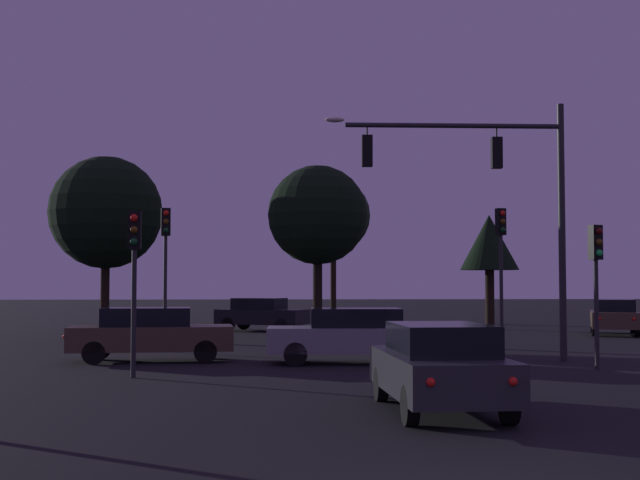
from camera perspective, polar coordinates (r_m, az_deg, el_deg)
name	(u,v)px	position (r m, az deg, el deg)	size (l,w,h in m)	color
ground_plane	(336,341)	(33.09, 1.03, -6.68)	(168.00, 168.00, 0.00)	black
traffic_signal_mast_arm	(495,184)	(25.33, 11.45, 3.63)	(6.89, 0.41, 7.37)	#232326
traffic_light_corner_left	(501,250)	(29.66, 11.82, -0.64)	(0.35, 0.38, 4.72)	#232326
traffic_light_corner_right	(165,250)	(28.53, -10.12, -0.67)	(0.34, 0.37, 4.65)	#232326
traffic_light_median	(596,266)	(23.50, 17.70, -1.64)	(0.36, 0.38, 3.72)	#232326
traffic_light_far_side	(134,259)	(20.84, -12.11, -1.21)	(0.31, 0.36, 3.91)	#232326
car_nearside_lane	(440,366)	(15.22, 7.86, -8.19)	(1.91, 4.43, 1.52)	#232328
car_crossing_left	(352,334)	(24.12, 2.09, -6.22)	(4.70, 1.98, 1.52)	gray
car_crossing_right	(150,333)	(25.15, -11.10, -6.03)	(4.75, 2.21, 1.52)	#473828
car_far_lane	(614,316)	(39.40, 18.76, -4.76)	(3.20, 4.66, 1.52)	#473828
car_parked_lot	(261,314)	(40.29, -3.87, -4.86)	(4.46, 3.34, 1.52)	black
tree_behind_sign	(318,215)	(33.12, -0.16, 1.62)	(3.80, 3.80, 6.72)	black
tree_left_far	(106,213)	(35.92, -13.89, 1.75)	(4.53, 4.53, 7.32)	black
tree_center_horizon	(489,244)	(47.54, 11.06, -0.23)	(3.16, 3.16, 5.89)	black
tree_right_cluster	(333,216)	(46.37, 0.88, 1.60)	(3.98, 3.98, 7.82)	black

